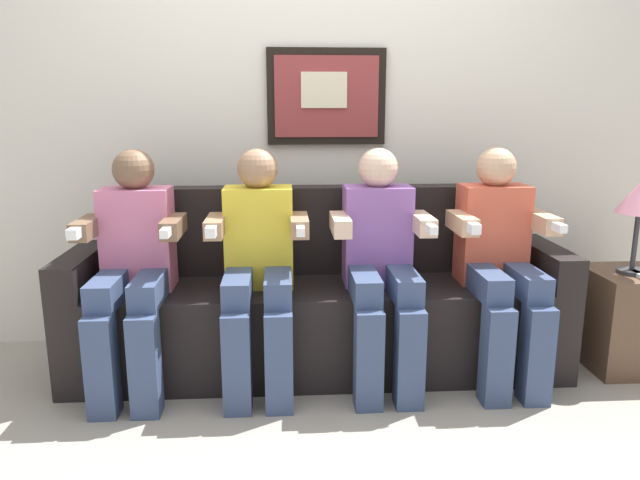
% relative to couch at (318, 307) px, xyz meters
% --- Properties ---
extents(ground_plane, '(6.27, 6.27, 0.00)m').
position_rel_couch_xyz_m(ground_plane, '(0.00, -0.33, -0.31)').
color(ground_plane, '#9E9384').
extents(back_wall_assembly, '(4.82, 0.10, 2.60)m').
position_rel_couch_xyz_m(back_wall_assembly, '(0.00, 0.44, 0.99)').
color(back_wall_assembly, silver).
rests_on(back_wall_assembly, ground_plane).
extents(couch, '(2.42, 0.58, 0.90)m').
position_rel_couch_xyz_m(couch, '(0.00, 0.00, 0.00)').
color(couch, black).
rests_on(couch, ground_plane).
extents(person_leftmost, '(0.46, 0.56, 1.11)m').
position_rel_couch_xyz_m(person_leftmost, '(-0.85, -0.17, 0.29)').
color(person_leftmost, pink).
rests_on(person_leftmost, ground_plane).
extents(person_left_center, '(0.46, 0.56, 1.11)m').
position_rel_couch_xyz_m(person_left_center, '(-0.28, -0.17, 0.29)').
color(person_left_center, yellow).
rests_on(person_left_center, ground_plane).
extents(person_right_center, '(0.46, 0.56, 1.11)m').
position_rel_couch_xyz_m(person_right_center, '(0.29, -0.17, 0.29)').
color(person_right_center, '#8C59A5').
rests_on(person_right_center, ground_plane).
extents(person_rightmost, '(0.46, 0.56, 1.11)m').
position_rel_couch_xyz_m(person_rightmost, '(0.85, -0.17, 0.29)').
color(person_rightmost, '#D8593F').
rests_on(person_rightmost, ground_plane).
extents(side_table_right, '(0.40, 0.40, 0.50)m').
position_rel_couch_xyz_m(side_table_right, '(1.56, -0.11, -0.06)').
color(side_table_right, brown).
rests_on(side_table_right, ground_plane).
extents(table_lamp, '(0.22, 0.22, 0.46)m').
position_rel_couch_xyz_m(table_lamp, '(1.54, -0.13, 0.55)').
color(table_lamp, '#333338').
rests_on(table_lamp, side_table_right).
extents(spare_remote_on_table, '(0.04, 0.13, 0.02)m').
position_rel_couch_xyz_m(spare_remote_on_table, '(1.54, -0.19, 0.20)').
color(spare_remote_on_table, white).
rests_on(spare_remote_on_table, side_table_right).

